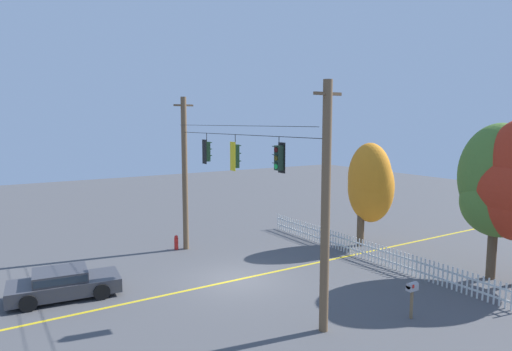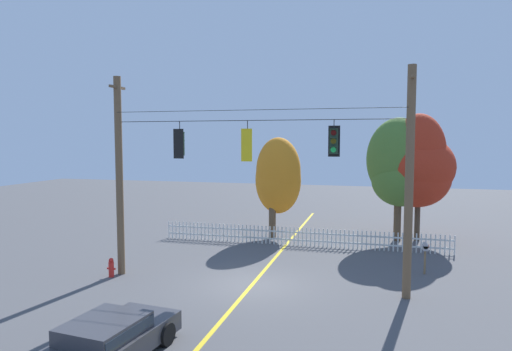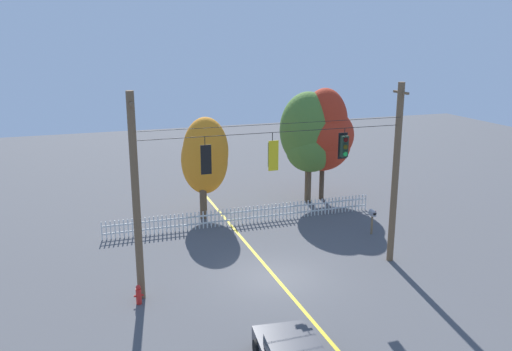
{
  "view_description": "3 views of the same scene",
  "coord_description": "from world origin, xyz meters",
  "px_view_note": "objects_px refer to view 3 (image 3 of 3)",
  "views": [
    {
      "loc": [
        16.75,
        -9.55,
        6.99
      ],
      "look_at": [
        0.09,
        0.89,
        4.64
      ],
      "focal_mm": 31.39,
      "sensor_mm": 36.0,
      "label": 1
    },
    {
      "loc": [
        4.61,
        -16.82,
        5.72
      ],
      "look_at": [
        -0.12,
        1.06,
        4.25
      ],
      "focal_mm": 31.7,
      "sensor_mm": 36.0,
      "label": 2
    },
    {
      "loc": [
        -7.75,
        -20.21,
        10.32
      ],
      "look_at": [
        -0.61,
        0.84,
        4.47
      ],
      "focal_mm": 37.61,
      "sensor_mm": 36.0,
      "label": 3
    }
  ],
  "objects_px": {
    "traffic_signal_westbound_side": "(205,159)",
    "traffic_signal_eastbound_side": "(272,155)",
    "roadside_mailbox": "(372,215)",
    "fire_hydrant": "(139,295)",
    "traffic_signal_northbound_primary": "(344,146)",
    "autumn_maple_near_fence": "(205,156)",
    "autumn_maple_mid": "(309,136)",
    "autumn_oak_far_east": "(322,135)"
  },
  "relations": [
    {
      "from": "traffic_signal_westbound_side",
      "to": "autumn_oak_far_east",
      "type": "height_order",
      "value": "autumn_oak_far_east"
    },
    {
      "from": "autumn_oak_far_east",
      "to": "fire_hydrant",
      "type": "bearing_deg",
      "value": -140.86
    },
    {
      "from": "traffic_signal_westbound_side",
      "to": "autumn_maple_mid",
      "type": "bearing_deg",
      "value": 47.78
    },
    {
      "from": "autumn_maple_mid",
      "to": "autumn_oak_far_east",
      "type": "relative_size",
      "value": 0.97
    },
    {
      "from": "autumn_maple_near_fence",
      "to": "roadside_mailbox",
      "type": "height_order",
      "value": "autumn_maple_near_fence"
    },
    {
      "from": "traffic_signal_northbound_primary",
      "to": "traffic_signal_westbound_side",
      "type": "bearing_deg",
      "value": -179.82
    },
    {
      "from": "autumn_maple_near_fence",
      "to": "fire_hydrant",
      "type": "relative_size",
      "value": 7.28
    },
    {
      "from": "traffic_signal_eastbound_side",
      "to": "roadside_mailbox",
      "type": "bearing_deg",
      "value": 25.43
    },
    {
      "from": "traffic_signal_westbound_side",
      "to": "roadside_mailbox",
      "type": "xyz_separation_m",
      "value": [
        9.75,
        3.29,
        -4.47
      ]
    },
    {
      "from": "fire_hydrant",
      "to": "autumn_maple_near_fence",
      "type": "bearing_deg",
      "value": 62.15
    },
    {
      "from": "traffic_signal_northbound_primary",
      "to": "traffic_signal_eastbound_side",
      "type": "bearing_deg",
      "value": -179.66
    },
    {
      "from": "autumn_maple_near_fence",
      "to": "autumn_maple_mid",
      "type": "height_order",
      "value": "autumn_maple_mid"
    },
    {
      "from": "traffic_signal_eastbound_side",
      "to": "autumn_oak_far_east",
      "type": "distance_m",
      "value": 12.3
    },
    {
      "from": "traffic_signal_westbound_side",
      "to": "traffic_signal_northbound_primary",
      "type": "height_order",
      "value": "same"
    },
    {
      "from": "autumn_maple_mid",
      "to": "fire_hydrant",
      "type": "height_order",
      "value": "autumn_maple_mid"
    },
    {
      "from": "fire_hydrant",
      "to": "traffic_signal_westbound_side",
      "type": "bearing_deg",
      "value": 9.66
    },
    {
      "from": "traffic_signal_westbound_side",
      "to": "traffic_signal_northbound_primary",
      "type": "xyz_separation_m",
      "value": [
        6.13,
        0.02,
        0.1
      ]
    },
    {
      "from": "traffic_signal_northbound_primary",
      "to": "autumn_oak_far_east",
      "type": "relative_size",
      "value": 0.19
    },
    {
      "from": "autumn_maple_mid",
      "to": "autumn_oak_far_east",
      "type": "height_order",
      "value": "autumn_oak_far_east"
    },
    {
      "from": "fire_hydrant",
      "to": "autumn_oak_far_east",
      "type": "bearing_deg",
      "value": 39.14
    },
    {
      "from": "roadside_mailbox",
      "to": "traffic_signal_eastbound_side",
      "type": "bearing_deg",
      "value": -154.57
    },
    {
      "from": "autumn_maple_mid",
      "to": "traffic_signal_northbound_primary",
      "type": "bearing_deg",
      "value": -105.95
    },
    {
      "from": "autumn_maple_mid",
      "to": "traffic_signal_westbound_side",
      "type": "bearing_deg",
      "value": -132.22
    },
    {
      "from": "traffic_signal_westbound_side",
      "to": "roadside_mailbox",
      "type": "relative_size",
      "value": 1.11
    },
    {
      "from": "traffic_signal_westbound_side",
      "to": "traffic_signal_eastbound_side",
      "type": "distance_m",
      "value": 2.83
    },
    {
      "from": "autumn_maple_mid",
      "to": "roadside_mailbox",
      "type": "xyz_separation_m",
      "value": [
        0.81,
        -6.57,
        -3.11
      ]
    },
    {
      "from": "autumn_maple_near_fence",
      "to": "roadside_mailbox",
      "type": "xyz_separation_m",
      "value": [
        7.63,
        -5.8,
        -2.48
      ]
    },
    {
      "from": "traffic_signal_northbound_primary",
      "to": "autumn_maple_mid",
      "type": "relative_size",
      "value": 0.2
    },
    {
      "from": "fire_hydrant",
      "to": "traffic_signal_eastbound_side",
      "type": "bearing_deg",
      "value": 4.95
    },
    {
      "from": "autumn_maple_near_fence",
      "to": "autumn_maple_mid",
      "type": "distance_m",
      "value": 6.9
    },
    {
      "from": "autumn_maple_near_fence",
      "to": "roadside_mailbox",
      "type": "distance_m",
      "value": 9.9
    },
    {
      "from": "traffic_signal_westbound_side",
      "to": "autumn_maple_near_fence",
      "type": "xyz_separation_m",
      "value": [
        2.12,
        9.09,
        -1.99
      ]
    },
    {
      "from": "traffic_signal_westbound_side",
      "to": "fire_hydrant",
      "type": "xyz_separation_m",
      "value": [
        -2.95,
        -0.5,
        -5.17
      ]
    },
    {
      "from": "autumn_maple_near_fence",
      "to": "autumn_maple_mid",
      "type": "relative_size",
      "value": 0.84
    },
    {
      "from": "autumn_maple_mid",
      "to": "roadside_mailbox",
      "type": "bearing_deg",
      "value": -82.99
    },
    {
      "from": "traffic_signal_westbound_side",
      "to": "roadside_mailbox",
      "type": "distance_m",
      "value": 11.22
    },
    {
      "from": "traffic_signal_westbound_side",
      "to": "traffic_signal_eastbound_side",
      "type": "xyz_separation_m",
      "value": [
        2.83,
        -0.0,
        -0.04
      ]
    },
    {
      "from": "traffic_signal_northbound_primary",
      "to": "autumn_maple_near_fence",
      "type": "xyz_separation_m",
      "value": [
        -4.01,
        9.07,
        -2.09
      ]
    },
    {
      "from": "traffic_signal_eastbound_side",
      "to": "autumn_maple_mid",
      "type": "bearing_deg",
      "value": 58.2
    },
    {
      "from": "fire_hydrant",
      "to": "roadside_mailbox",
      "type": "bearing_deg",
      "value": 16.62
    },
    {
      "from": "traffic_signal_eastbound_side",
      "to": "roadside_mailbox",
      "type": "distance_m",
      "value": 8.85
    },
    {
      "from": "traffic_signal_northbound_primary",
      "to": "fire_hydrant",
      "type": "bearing_deg",
      "value": -176.72
    }
  ]
}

